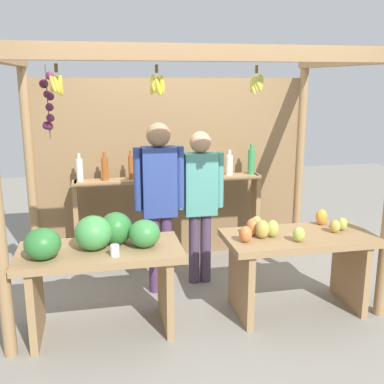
# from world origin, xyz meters

# --- Properties ---
(ground_plane) EXTENTS (12.00, 12.00, 0.00)m
(ground_plane) POSITION_xyz_m (0.00, 0.00, 0.00)
(ground_plane) COLOR gray
(ground_plane) RESTS_ON ground
(market_stall) EXTENTS (3.26, 1.92, 2.30)m
(market_stall) POSITION_xyz_m (-0.01, 0.42, 1.34)
(market_stall) COLOR #99754C
(market_stall) RESTS_ON ground
(fruit_counter_left) EXTENTS (1.32, 0.64, 1.00)m
(fruit_counter_left) POSITION_xyz_m (-0.87, -0.68, 0.67)
(fruit_counter_left) COLOR #99754C
(fruit_counter_left) RESTS_ON ground
(fruit_counter_right) EXTENTS (1.32, 0.65, 0.89)m
(fruit_counter_right) POSITION_xyz_m (0.85, -0.67, 0.56)
(fruit_counter_right) COLOR #99754C
(fruit_counter_right) RESTS_ON ground
(bottle_shelf_unit) EXTENTS (2.09, 0.22, 1.34)m
(bottle_shelf_unit) POSITION_xyz_m (-0.07, 0.68, 0.82)
(bottle_shelf_unit) COLOR #99754C
(bottle_shelf_unit) RESTS_ON ground
(vendor_man) EXTENTS (0.48, 0.23, 1.67)m
(vendor_man) POSITION_xyz_m (-0.29, -0.04, 1.01)
(vendor_man) COLOR #4D3157
(vendor_man) RESTS_ON ground
(vendor_woman) EXTENTS (0.48, 0.21, 1.57)m
(vendor_woman) POSITION_xyz_m (0.14, 0.10, 0.94)
(vendor_woman) COLOR #473952
(vendor_woman) RESTS_ON ground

